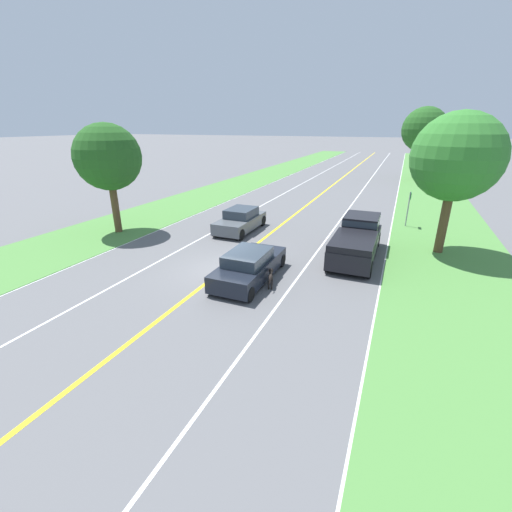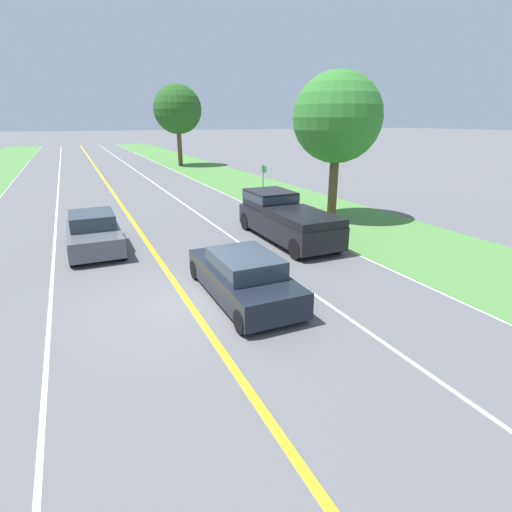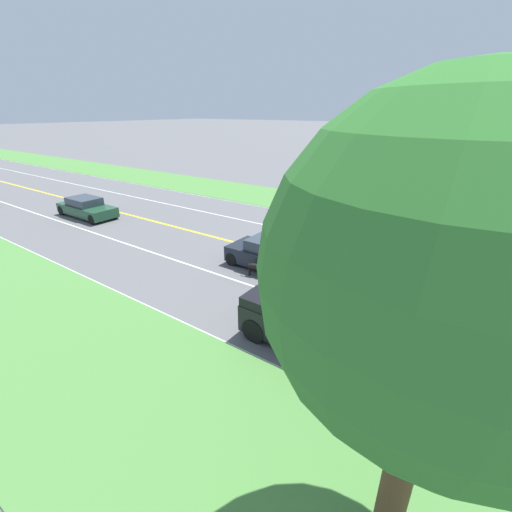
{
  "view_description": "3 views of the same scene",
  "coord_description": "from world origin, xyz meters",
  "px_view_note": "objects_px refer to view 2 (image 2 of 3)",
  "views": [
    {
      "loc": [
        7.2,
        -12.94,
        6.4
      ],
      "look_at": [
        1.74,
        -0.02,
        1.02
      ],
      "focal_mm": 24.0,
      "sensor_mm": 36.0,
      "label": 1
    },
    {
      "loc": [
        -2.5,
        -10.01,
        4.84
      ],
      "look_at": [
        1.89,
        -0.44,
        1.24
      ],
      "focal_mm": 28.0,
      "sensor_mm": 36.0,
      "label": 2
    },
    {
      "loc": [
        13.53,
        6.97,
        6.63
      ],
      "look_at": [
        2.42,
        -0.81,
        0.81
      ],
      "focal_mm": 24.0,
      "sensor_mm": 36.0,
      "label": 3
    }
  ],
  "objects_px": {
    "ego_car": "(243,277)",
    "street_sign": "(263,180)",
    "roadside_tree_right_far": "(177,110)",
    "oncoming_car": "(94,233)",
    "roadside_tree_right_near": "(337,118)",
    "pickup_truck": "(285,217)",
    "dog": "(283,280)"
  },
  "relations": [
    {
      "from": "ego_car",
      "to": "street_sign",
      "type": "height_order",
      "value": "street_sign"
    },
    {
      "from": "roadside_tree_right_far",
      "to": "oncoming_car",
      "type": "bearing_deg",
      "value": -110.75
    },
    {
      "from": "roadside_tree_right_near",
      "to": "roadside_tree_right_far",
      "type": "relative_size",
      "value": 0.84
    },
    {
      "from": "pickup_truck",
      "to": "street_sign",
      "type": "xyz_separation_m",
      "value": [
        2.35,
        7.0,
        0.54
      ]
    },
    {
      "from": "street_sign",
      "to": "ego_car",
      "type": "bearing_deg",
      "value": -118.04
    },
    {
      "from": "ego_car",
      "to": "dog",
      "type": "relative_size",
      "value": 4.64
    },
    {
      "from": "pickup_truck",
      "to": "roadside_tree_right_far",
      "type": "relative_size",
      "value": 0.67
    },
    {
      "from": "dog",
      "to": "roadside_tree_right_near",
      "type": "relative_size",
      "value": 0.14
    },
    {
      "from": "dog",
      "to": "oncoming_car",
      "type": "relative_size",
      "value": 0.23
    },
    {
      "from": "oncoming_car",
      "to": "street_sign",
      "type": "height_order",
      "value": "street_sign"
    },
    {
      "from": "roadside_tree_right_far",
      "to": "roadside_tree_right_near",
      "type": "bearing_deg",
      "value": -88.55
    },
    {
      "from": "roadside_tree_right_far",
      "to": "street_sign",
      "type": "relative_size",
      "value": 3.62
    },
    {
      "from": "dog",
      "to": "roadside_tree_right_far",
      "type": "bearing_deg",
      "value": 62.03
    },
    {
      "from": "dog",
      "to": "roadside_tree_right_near",
      "type": "bearing_deg",
      "value": 29.22
    },
    {
      "from": "ego_car",
      "to": "oncoming_car",
      "type": "xyz_separation_m",
      "value": [
        -3.55,
        6.58,
        0.04
      ]
    },
    {
      "from": "dog",
      "to": "roadside_tree_right_near",
      "type": "xyz_separation_m",
      "value": [
        6.82,
        7.41,
        4.46
      ]
    },
    {
      "from": "dog",
      "to": "roadside_tree_right_near",
      "type": "distance_m",
      "value": 11.02
    },
    {
      "from": "pickup_truck",
      "to": "oncoming_car",
      "type": "xyz_separation_m",
      "value": [
        -7.48,
        1.78,
        -0.27
      ]
    },
    {
      "from": "dog",
      "to": "pickup_truck",
      "type": "xyz_separation_m",
      "value": [
        2.81,
        5.12,
        0.49
      ]
    },
    {
      "from": "dog",
      "to": "street_sign",
      "type": "relative_size",
      "value": 0.42
    },
    {
      "from": "ego_car",
      "to": "oncoming_car",
      "type": "bearing_deg",
      "value": 118.33
    },
    {
      "from": "roadside_tree_right_far",
      "to": "street_sign",
      "type": "height_order",
      "value": "roadside_tree_right_far"
    },
    {
      "from": "ego_car",
      "to": "oncoming_car",
      "type": "distance_m",
      "value": 7.48
    },
    {
      "from": "pickup_truck",
      "to": "street_sign",
      "type": "height_order",
      "value": "street_sign"
    },
    {
      "from": "oncoming_car",
      "to": "roadside_tree_right_far",
      "type": "distance_m",
      "value": 30.87
    },
    {
      "from": "dog",
      "to": "street_sign",
      "type": "distance_m",
      "value": 13.22
    },
    {
      "from": "roadside_tree_right_far",
      "to": "street_sign",
      "type": "bearing_deg",
      "value": -92.34
    },
    {
      "from": "oncoming_car",
      "to": "dog",
      "type": "bearing_deg",
      "value": 124.07
    },
    {
      "from": "oncoming_car",
      "to": "street_sign",
      "type": "bearing_deg",
      "value": -152.03
    },
    {
      "from": "dog",
      "to": "pickup_truck",
      "type": "bearing_deg",
      "value": 43.1
    },
    {
      "from": "street_sign",
      "to": "dog",
      "type": "bearing_deg",
      "value": -113.06
    },
    {
      "from": "ego_car",
      "to": "oncoming_car",
      "type": "relative_size",
      "value": 1.06
    }
  ]
}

